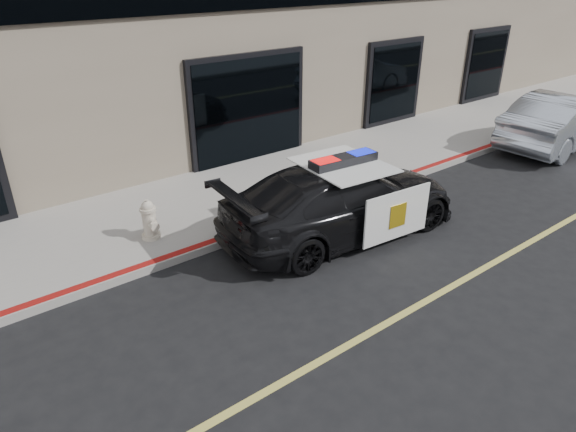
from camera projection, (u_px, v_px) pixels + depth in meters
ground at (506, 256)px, 9.49m from camera, size 120.00×120.00×0.00m
sidewalk_n at (320, 170)px, 13.17m from camera, size 60.00×3.50×0.15m
police_car at (342, 200)px, 9.98m from camera, size 2.90×5.34×1.63m
silver_sedan at (563, 120)px, 14.71m from camera, size 2.04×4.89×1.57m
fire_hydrant at (150, 220)px, 9.64m from camera, size 0.36×0.50×0.79m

